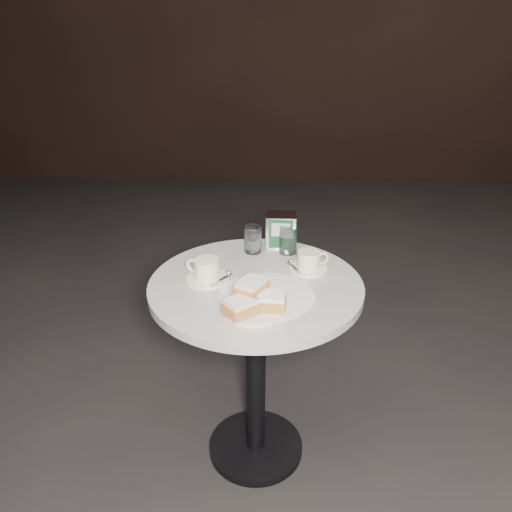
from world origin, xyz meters
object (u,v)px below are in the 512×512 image
object	(u,v)px
beignet_plate	(254,302)
water_glass_left	(253,240)
napkin_dispenser	(281,231)
cafe_table	(256,333)
coffee_cup_left	(207,271)
water_glass_right	(288,240)
coffee_cup_right	(309,262)

from	to	relation	value
beignet_plate	water_glass_left	xyz separation A→B (m)	(-0.02, 0.41, 0.02)
napkin_dispenser	cafe_table	bearing A→B (deg)	-104.45
water_glass_left	beignet_plate	bearing A→B (deg)	-87.15
water_glass_left	coffee_cup_left	bearing A→B (deg)	-122.73
coffee_cup_left	water_glass_left	size ratio (longest dim) A/B	1.84
cafe_table	beignet_plate	world-z (taller)	beignet_plate
cafe_table	napkin_dispenser	distance (m)	0.40
beignet_plate	water_glass_left	size ratio (longest dim) A/B	2.32
napkin_dispenser	water_glass_left	bearing A→B (deg)	-151.11
water_glass_right	napkin_dispenser	bearing A→B (deg)	115.99
coffee_cup_right	water_glass_left	size ratio (longest dim) A/B	1.54
coffee_cup_left	beignet_plate	bearing A→B (deg)	-27.62
cafe_table	water_glass_left	distance (m)	0.34
cafe_table	water_glass_left	world-z (taller)	water_glass_left
coffee_cup_left	water_glass_left	xyz separation A→B (m)	(0.14, 0.22, 0.02)
cafe_table	napkin_dispenser	size ratio (longest dim) A/B	5.86
beignet_plate	napkin_dispenser	world-z (taller)	napkin_dispenser
coffee_cup_left	napkin_dispenser	size ratio (longest dim) A/B	1.44
cafe_table	beignet_plate	bearing A→B (deg)	-89.47
coffee_cup_right	water_glass_left	xyz separation A→B (m)	(-0.20, 0.14, 0.02)
cafe_table	coffee_cup_left	xyz separation A→B (m)	(-0.16, 0.01, 0.23)
cafe_table	beignet_plate	size ratio (longest dim) A/B	3.21
cafe_table	coffee_cup_left	distance (m)	0.28
coffee_cup_right	cafe_table	bearing A→B (deg)	-162.70
water_glass_right	beignet_plate	bearing A→B (deg)	-104.72
coffee_cup_left	water_glass_left	world-z (taller)	water_glass_left
cafe_table	water_glass_left	bearing A→B (deg)	94.63
water_glass_left	napkin_dispenser	distance (m)	0.12
coffee_cup_left	water_glass_right	bearing A→B (deg)	60.79
beignet_plate	water_glass_left	world-z (taller)	water_glass_left
coffee_cup_left	water_glass_right	world-z (taller)	water_glass_right
water_glass_left	napkin_dispenser	xyz separation A→B (m)	(0.10, 0.05, 0.02)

